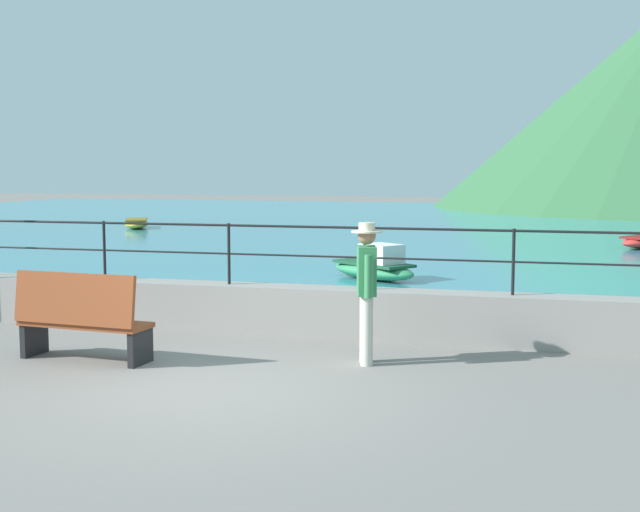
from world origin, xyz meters
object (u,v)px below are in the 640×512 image
(boat_2, at_px, (375,267))
(bench_main, at_px, (81,317))
(person_walking, at_px, (366,285))
(boat_4, at_px, (136,223))

(boat_2, bearing_deg, bench_main, -104.58)
(boat_2, bearing_deg, person_walking, -79.46)
(bench_main, relative_size, person_walking, 0.99)
(boat_2, relative_size, boat_4, 0.96)
(person_walking, xyz_separation_m, boat_4, (-13.29, 19.54, -0.72))
(bench_main, bearing_deg, boat_2, 75.42)
(person_walking, bearing_deg, boat_4, 124.22)
(bench_main, xyz_separation_m, person_walking, (3.46, 0.80, 0.42))
(boat_2, distance_m, boat_4, 17.09)
(person_walking, height_order, boat_2, person_walking)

